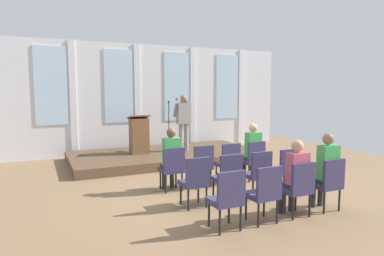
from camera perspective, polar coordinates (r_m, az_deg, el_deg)
The scene contains 22 objects.
ground_plane at distance 7.37m, azimuth 5.39°, elevation -10.37°, with size 13.53×13.53×0.00m, color #846647.
rear_partition at distance 11.86m, azimuth -7.18°, elevation 5.10°, with size 10.38×0.14×3.69m.
stage_platform at distance 10.43m, azimuth -4.37°, elevation -4.71°, with size 5.65×2.81×0.25m, color brown.
speaker at distance 10.44m, azimuth -1.46°, elevation 1.61°, with size 0.51×0.69×1.73m.
mic_stand at distance 10.54m, azimuth -3.90°, elevation -2.03°, with size 0.28×0.28×1.55m.
lectern at distance 10.16m, azimuth -8.92°, elevation -1.17°, with size 0.60×0.48×1.16m.
chair_r0_c0 at distance 7.14m, azimuth -3.33°, elevation -6.47°, with size 0.46×0.44×0.94m.
audience_r0_c0 at distance 7.17m, azimuth -3.58°, elevation -4.71°, with size 0.36×0.39×1.34m.
chair_r0_c1 at distance 7.41m, azimuth 1.62°, elevation -5.99°, with size 0.46×0.44×0.94m.
chair_r0_c2 at distance 7.73m, azimuth 6.19°, elevation -5.50°, with size 0.46×0.44×0.94m.
chair_r0_c3 at distance 8.10m, azimuth 10.36°, elevation -5.03°, with size 0.46×0.44×0.94m.
audience_r0_c3 at distance 8.13m, azimuth 10.06°, elevation -3.45°, with size 0.36×0.39×1.35m.
chair_r1_c0 at distance 6.14m, azimuth 0.56°, elevation -8.57°, with size 0.46×0.44×0.94m.
chair_r1_c1 at distance 6.45m, azimuth 6.11°, elevation -7.87°, with size 0.46×0.44×0.94m.
chair_r1_c2 at distance 6.82m, azimuth 11.09°, elevation -7.18°, with size 0.46×0.44×0.94m.
chair_r1_c3 at distance 7.24m, azimuth 15.51°, elevation -6.51°, with size 0.46×0.44×0.94m.
chair_r2_c0 at distance 5.19m, azimuth 5.99°, elevation -11.40°, with size 0.46×0.44×0.94m.
chair_r2_c1 at distance 5.56m, azimuth 12.16°, elevation -10.31°, with size 0.46×0.44×0.94m.
chair_r2_c2 at distance 5.98m, azimuth 17.48°, elevation -9.26°, with size 0.46×0.44×0.94m.
audience_r2_c2 at distance 5.99m, azimuth 17.00°, elevation -7.36°, with size 0.36×0.39×1.30m.
chair_r2_c3 at distance 6.45m, azimuth 22.03°, elevation -8.30°, with size 0.46×0.44×0.94m.
audience_r2_c3 at distance 6.45m, azimuth 21.60°, elevation -6.22°, with size 0.36×0.39×1.38m.
Camera 1 is at (-3.58, -6.09, 2.10)m, focal length 31.63 mm.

